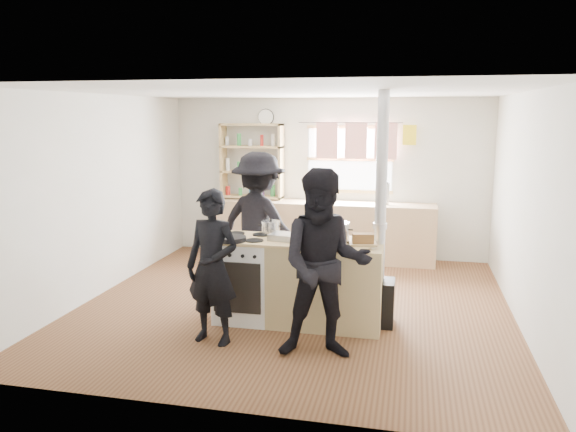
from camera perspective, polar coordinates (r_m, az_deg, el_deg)
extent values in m
cube|color=brown|center=(6.82, 0.72, -9.04)|extent=(5.00, 5.00, 0.01)
cube|color=tan|center=(8.80, 3.69, -1.50)|extent=(3.40, 0.55, 0.90)
cube|color=tan|center=(9.09, -3.65, 1.99)|extent=(1.00, 0.28, 0.03)
cube|color=tan|center=(9.04, -3.68, 4.50)|extent=(1.00, 0.28, 0.03)
cube|color=tan|center=(9.00, -3.71, 7.03)|extent=(1.00, 0.28, 0.03)
cube|color=tan|center=(8.99, -3.74, 9.26)|extent=(1.00, 0.28, 0.03)
cube|color=tan|center=(9.16, -6.59, 5.57)|extent=(0.04, 0.28, 1.20)
cube|color=tan|center=(8.90, -0.71, 5.50)|extent=(0.04, 0.28, 1.20)
cylinder|color=silver|center=(8.60, 9.93, 2.23)|extent=(0.10, 0.10, 0.32)
cube|color=white|center=(6.27, -4.36, -6.44)|extent=(0.60, 0.60, 0.90)
cube|color=tan|center=(6.08, 3.84, -6.98)|extent=(1.20, 0.60, 0.90)
cube|color=tan|center=(6.04, -0.33, -2.51)|extent=(1.84, 0.64, 0.03)
cylinder|color=black|center=(5.97, -5.73, -2.32)|extent=(0.43, 0.43, 0.05)
cylinder|color=#375B1F|center=(5.97, -5.74, -2.18)|extent=(0.28, 0.28, 0.02)
cube|color=silver|center=(6.00, -0.16, -2.13)|extent=(0.38, 0.30, 0.07)
cube|color=brown|center=(6.00, -0.16, -1.94)|extent=(0.32, 0.25, 0.02)
cylinder|color=silver|center=(6.27, -1.75, -1.24)|extent=(0.20, 0.20, 0.14)
cylinder|color=silver|center=(6.26, -1.76, -0.56)|extent=(0.21, 0.21, 0.01)
sphere|color=black|center=(6.25, -1.76, -0.44)|extent=(0.03, 0.03, 0.03)
cylinder|color=#B1B1B3|center=(5.91, 4.74, -1.70)|extent=(0.31, 0.31, 0.20)
cylinder|color=#B1B1B3|center=(5.89, 4.76, -0.71)|extent=(0.32, 0.32, 0.01)
sphere|color=black|center=(5.89, 4.76, -0.57)|extent=(0.03, 0.03, 0.03)
cube|color=tan|center=(5.83, 7.61, -2.83)|extent=(0.31, 0.25, 0.02)
cube|color=olive|center=(5.81, 7.62, -2.26)|extent=(0.24, 0.15, 0.10)
cube|color=black|center=(6.23, 9.10, -8.63)|extent=(0.35, 0.35, 0.49)
cylinder|color=#ADADB2|center=(5.95, 9.44, 2.83)|extent=(0.12, 0.12, 2.01)
imported|color=black|center=(5.59, -7.69, -5.17)|extent=(0.63, 0.48, 1.55)
imported|color=black|center=(5.19, 3.75, -4.97)|extent=(0.96, 0.80, 1.78)
imported|color=black|center=(7.03, -2.97, -0.80)|extent=(1.32, 1.01, 1.80)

